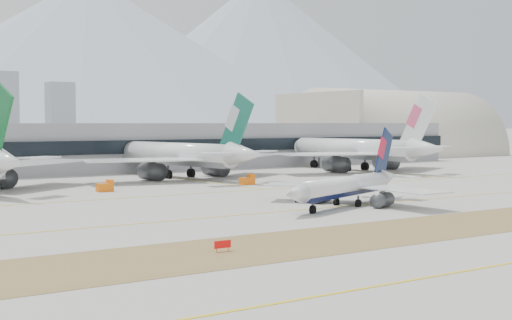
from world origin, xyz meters
TOP-DOWN VIEW (x-y plane):
  - ground at (0.00, 0.00)m, footprint 3000.00×3000.00m
  - taxiing_airliner at (6.87, -4.76)m, footprint 40.77×34.46m
  - widebody_cathay at (11.64, 69.54)m, footprint 63.43×62.78m
  - widebody_china_air at (71.93, 65.37)m, footprint 66.65×65.44m
  - terminal at (0.00, 114.84)m, footprint 280.00×43.10m
  - hangar at (154.56, 135.00)m, footprint 91.00×60.00m
  - hold_sign_left at (-36.29, -32.00)m, footprint 2.20×0.15m
  - gse_b at (-20.13, 45.02)m, footprint 3.55×2.00m
  - gse_c at (15.38, 42.40)m, footprint 3.55×2.00m

SIDE VIEW (x-z plane):
  - ground at x=0.00m, z-range 0.00..0.00m
  - hangar at x=154.56m, z-range -29.86..30.14m
  - hold_sign_left at x=-36.29m, z-range 0.20..1.55m
  - gse_b at x=-20.13m, z-range -0.25..2.35m
  - gse_c at x=15.38m, z-range -0.25..2.35m
  - taxiing_airliner at x=6.87m, z-range -3.72..10.65m
  - widebody_cathay at x=11.64m, z-range -5.37..17.56m
  - widebody_china_air at x=71.93m, z-range -5.58..18.25m
  - terminal at x=0.00m, z-range 0.00..15.00m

